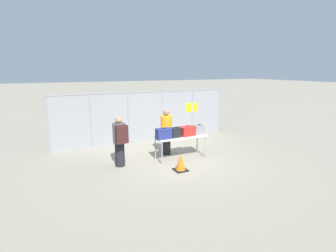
{
  "coord_description": "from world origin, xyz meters",
  "views": [
    {
      "loc": [
        -3.9,
        -7.61,
        3.05
      ],
      "look_at": [
        0.09,
        0.7,
        1.05
      ],
      "focal_mm": 28.0,
      "sensor_mm": 36.0,
      "label": 1
    }
  ],
  "objects_px": {
    "traveler_hooded": "(120,140)",
    "suitcase_grey": "(199,130)",
    "suitcase_black": "(176,132)",
    "suitcase_red": "(187,131)",
    "inspection_table": "(181,138)",
    "suitcase_navy": "(164,134)",
    "traffic_cone": "(181,163)",
    "utility_trailer": "(148,120)",
    "security_worker_near": "(166,132)"
  },
  "relations": [
    {
      "from": "traveler_hooded",
      "to": "suitcase_grey",
      "type": "bearing_deg",
      "value": 2.3
    },
    {
      "from": "suitcase_black",
      "to": "suitcase_red",
      "type": "xyz_separation_m",
      "value": [
        0.47,
        0.06,
        -0.01
      ]
    },
    {
      "from": "suitcase_black",
      "to": "traveler_hooded",
      "type": "distance_m",
      "value": 1.91
    },
    {
      "from": "inspection_table",
      "to": "suitcase_red",
      "type": "relative_size",
      "value": 3.26
    },
    {
      "from": "suitcase_black",
      "to": "traveler_hooded",
      "type": "bearing_deg",
      "value": 175.12
    },
    {
      "from": "inspection_table",
      "to": "suitcase_navy",
      "type": "distance_m",
      "value": 0.72
    },
    {
      "from": "suitcase_navy",
      "to": "traffic_cone",
      "type": "distance_m",
      "value": 1.22
    },
    {
      "from": "suitcase_grey",
      "to": "utility_trailer",
      "type": "xyz_separation_m",
      "value": [
        0.07,
        5.16,
        -0.55
      ]
    },
    {
      "from": "inspection_table",
      "to": "suitcase_red",
      "type": "distance_m",
      "value": 0.34
    },
    {
      "from": "suitcase_grey",
      "to": "security_worker_near",
      "type": "relative_size",
      "value": 0.23
    },
    {
      "from": "suitcase_navy",
      "to": "suitcase_red",
      "type": "height_order",
      "value": "suitcase_navy"
    },
    {
      "from": "suitcase_navy",
      "to": "traffic_cone",
      "type": "bearing_deg",
      "value": -83.02
    },
    {
      "from": "suitcase_black",
      "to": "security_worker_near",
      "type": "distance_m",
      "value": 0.69
    },
    {
      "from": "suitcase_red",
      "to": "suitcase_grey",
      "type": "distance_m",
      "value": 0.47
    },
    {
      "from": "traveler_hooded",
      "to": "security_worker_near",
      "type": "xyz_separation_m",
      "value": [
        1.86,
        0.51,
        -0.04
      ]
    },
    {
      "from": "suitcase_black",
      "to": "security_worker_near",
      "type": "bearing_deg",
      "value": 93.75
    },
    {
      "from": "inspection_table",
      "to": "suitcase_grey",
      "type": "height_order",
      "value": "suitcase_grey"
    },
    {
      "from": "suitcase_navy",
      "to": "security_worker_near",
      "type": "relative_size",
      "value": 0.31
    },
    {
      "from": "suitcase_grey",
      "to": "inspection_table",
      "type": "bearing_deg",
      "value": 178.04
    },
    {
      "from": "suitcase_navy",
      "to": "traffic_cone",
      "type": "relative_size",
      "value": 1.0
    },
    {
      "from": "suitcase_grey",
      "to": "traveler_hooded",
      "type": "distance_m",
      "value": 2.85
    },
    {
      "from": "security_worker_near",
      "to": "traffic_cone",
      "type": "relative_size",
      "value": 3.25
    },
    {
      "from": "traffic_cone",
      "to": "suitcase_navy",
      "type": "bearing_deg",
      "value": 96.98
    },
    {
      "from": "suitcase_grey",
      "to": "suitcase_red",
      "type": "bearing_deg",
      "value": 177.48
    },
    {
      "from": "suitcase_black",
      "to": "suitcase_grey",
      "type": "height_order",
      "value": "suitcase_black"
    },
    {
      "from": "suitcase_navy",
      "to": "traveler_hooded",
      "type": "height_order",
      "value": "traveler_hooded"
    },
    {
      "from": "suitcase_red",
      "to": "security_worker_near",
      "type": "xyz_separation_m",
      "value": [
        -0.51,
        0.62,
        -0.1
      ]
    },
    {
      "from": "traveler_hooded",
      "to": "traffic_cone",
      "type": "distance_m",
      "value": 2.04
    },
    {
      "from": "suitcase_black",
      "to": "traveler_hooded",
      "type": "height_order",
      "value": "traveler_hooded"
    },
    {
      "from": "suitcase_red",
      "to": "utility_trailer",
      "type": "height_order",
      "value": "suitcase_red"
    },
    {
      "from": "suitcase_red",
      "to": "utility_trailer",
      "type": "distance_m",
      "value": 5.2
    },
    {
      "from": "suitcase_black",
      "to": "inspection_table",
      "type": "bearing_deg",
      "value": 15.73
    },
    {
      "from": "suitcase_red",
      "to": "utility_trailer",
      "type": "bearing_deg",
      "value": 84.02
    },
    {
      "from": "suitcase_grey",
      "to": "traveler_hooded",
      "type": "relative_size",
      "value": 0.24
    },
    {
      "from": "inspection_table",
      "to": "suitcase_black",
      "type": "relative_size",
      "value": 4.9
    },
    {
      "from": "suitcase_black",
      "to": "traffic_cone",
      "type": "height_order",
      "value": "suitcase_black"
    },
    {
      "from": "suitcase_grey",
      "to": "traffic_cone",
      "type": "height_order",
      "value": "suitcase_grey"
    },
    {
      "from": "utility_trailer",
      "to": "traffic_cone",
      "type": "distance_m",
      "value": 6.31
    },
    {
      "from": "suitcase_grey",
      "to": "suitcase_black",
      "type": "bearing_deg",
      "value": -177.68
    },
    {
      "from": "suitcase_grey",
      "to": "utility_trailer",
      "type": "bearing_deg",
      "value": 89.27
    },
    {
      "from": "suitcase_navy",
      "to": "suitcase_red",
      "type": "distance_m",
      "value": 0.93
    },
    {
      "from": "security_worker_near",
      "to": "utility_trailer",
      "type": "height_order",
      "value": "security_worker_near"
    },
    {
      "from": "suitcase_grey",
      "to": "security_worker_near",
      "type": "distance_m",
      "value": 1.18
    },
    {
      "from": "suitcase_grey",
      "to": "security_worker_near",
      "type": "bearing_deg",
      "value": 147.15
    },
    {
      "from": "suitcase_black",
      "to": "suitcase_red",
      "type": "distance_m",
      "value": 0.47
    },
    {
      "from": "traffic_cone",
      "to": "security_worker_near",
      "type": "bearing_deg",
      "value": 79.97
    },
    {
      "from": "suitcase_red",
      "to": "security_worker_near",
      "type": "bearing_deg",
      "value": 129.84
    },
    {
      "from": "suitcase_red",
      "to": "traveler_hooded",
      "type": "xyz_separation_m",
      "value": [
        -2.37,
        0.1,
        -0.06
      ]
    },
    {
      "from": "security_worker_near",
      "to": "traffic_cone",
      "type": "height_order",
      "value": "security_worker_near"
    },
    {
      "from": "traveler_hooded",
      "to": "traffic_cone",
      "type": "bearing_deg",
      "value": -30.94
    }
  ]
}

